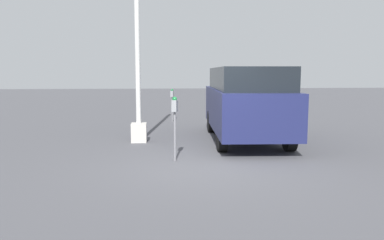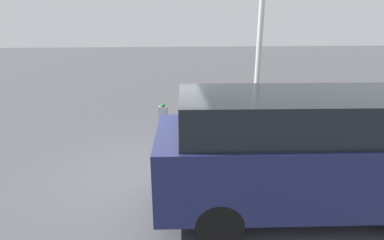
% 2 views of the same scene
% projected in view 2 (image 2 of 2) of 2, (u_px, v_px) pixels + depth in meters
% --- Properties ---
extents(ground_plane, '(80.00, 80.00, 0.00)m').
position_uv_depth(ground_plane, '(146.00, 174.00, 6.76)').
color(ground_plane, '#4C4C51').
extents(parking_meter_near, '(0.22, 0.15, 1.48)m').
position_uv_depth(parking_meter_near, '(163.00, 119.00, 7.06)').
color(parking_meter_near, gray).
rests_on(parking_meter_near, ground).
extents(lamp_post, '(0.44, 0.44, 6.83)m').
position_uv_depth(lamp_post, '(258.00, 68.00, 7.84)').
color(lamp_post, beige).
rests_on(lamp_post, ground).
extents(parked_van, '(5.23, 2.28, 2.16)m').
position_uv_depth(parked_van, '(305.00, 149.00, 5.13)').
color(parked_van, navy).
rests_on(parked_van, ground).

